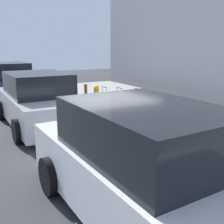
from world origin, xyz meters
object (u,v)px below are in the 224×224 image
object	(u,v)px
parked_car_navy_2	(9,82)
suitcase_maroon_4	(158,119)
suitcase_teal_1	(197,137)
parked_car_white_0	(145,169)
suitcase_black_3	(167,124)
parked_car_silver_1	(39,101)
suitcase_red_9	(112,105)
bollard_post	(86,94)
suitcase_red_2	(182,127)
fire_hydrant	(96,96)
suitcase_silver_6	(137,112)
suitcase_navy_7	(128,109)
suitcase_navy_0	(217,145)
suitcase_black_10	(105,103)
suitcase_teal_8	(120,106)
suitcase_olive_5	(146,115)

from	to	relation	value
parked_car_navy_2	suitcase_maroon_4	bearing A→B (deg)	-162.52
suitcase_teal_1	parked_car_navy_2	bearing A→B (deg)	14.39
parked_car_white_0	parked_car_navy_2	xyz separation A→B (m)	(10.80, -0.00, 0.00)
suitcase_maroon_4	parked_car_white_0	xyz separation A→B (m)	(-2.85, 2.50, 0.30)
suitcase_black_3	parked_car_silver_1	distance (m)	3.97
parked_car_white_0	parked_car_navy_2	world-z (taller)	parked_car_navy_2
suitcase_red_9	suitcase_maroon_4	bearing A→B (deg)	-178.78
bollard_post	parked_car_white_0	bearing A→B (deg)	162.18
suitcase_black_3	suitcase_red_2	bearing A→B (deg)	-174.99
suitcase_black_3	fire_hydrant	bearing A→B (deg)	-0.23
suitcase_red_9	parked_car_silver_1	world-z (taller)	parked_car_silver_1
suitcase_black_3	suitcase_red_9	distance (m)	2.90
suitcase_red_2	suitcase_silver_6	world-z (taller)	suitcase_silver_6
suitcase_silver_6	bollard_post	xyz separation A→B (m)	(3.35, 0.18, 0.03)
suitcase_navy_7	suitcase_red_9	world-z (taller)	suitcase_navy_7
parked_car_white_0	parked_car_navy_2	distance (m)	10.80
suitcase_navy_0	suitcase_black_10	world-z (taller)	suitcase_black_10
suitcase_navy_0	bollard_post	distance (m)	6.31
suitcase_teal_8	parked_car_silver_1	distance (m)	2.58
suitcase_olive_5	suitcase_navy_7	distance (m)	0.97
suitcase_navy_0	suitcase_black_10	size ratio (longest dim) A/B	0.93
suitcase_navy_7	suitcase_red_2	bearing A→B (deg)	179.84
suitcase_red_9	parked_car_navy_2	xyz separation A→B (m)	(5.52, 2.45, 0.36)
suitcase_black_3	suitcase_maroon_4	world-z (taller)	suitcase_maroon_4
suitcase_olive_5	parked_car_navy_2	size ratio (longest dim) A/B	0.18
suitcase_red_2	suitcase_red_9	size ratio (longest dim) A/B	1.61
suitcase_red_9	parked_car_navy_2	size ratio (longest dim) A/B	0.14
suitcase_navy_0	suitcase_red_2	world-z (taller)	suitcase_red_2
suitcase_black_3	suitcase_maroon_4	xyz separation A→B (m)	(0.47, -0.08, 0.00)
suitcase_navy_0	parked_car_white_0	world-z (taller)	parked_car_white_0
suitcase_silver_6	parked_car_white_0	size ratio (longest dim) A/B	0.24
bollard_post	suitcase_maroon_4	bearing A→B (deg)	-177.10
suitcase_navy_0	suitcase_black_3	bearing A→B (deg)	-0.35
suitcase_navy_0	suitcase_maroon_4	xyz separation A→B (m)	(2.04, -0.09, 0.06)
suitcase_navy_0	parked_car_silver_1	distance (m)	5.30
suitcase_navy_7	suitcase_black_10	size ratio (longest dim) A/B	1.04
suitcase_black_10	fire_hydrant	world-z (taller)	suitcase_black_10
bollard_post	suitcase_teal_1	bearing A→B (deg)	-178.66
suitcase_navy_0	bollard_post	bearing A→B (deg)	1.13
suitcase_navy_0	suitcase_black_10	bearing A→B (deg)	0.27
bollard_post	suitcase_olive_5	bearing A→B (deg)	-177.84
suitcase_navy_0	fire_hydrant	size ratio (longest dim) A/B	0.99
suitcase_olive_5	parked_car_navy_2	xyz separation A→B (m)	(7.51, 2.43, 0.27)
suitcase_silver_6	suitcase_teal_8	distance (m)	1.04
suitcase_black_3	parked_car_navy_2	world-z (taller)	parked_car_navy_2
bollard_post	suitcase_teal_8	bearing A→B (deg)	-175.54
suitcase_navy_0	suitcase_olive_5	bearing A→B (deg)	-0.45
suitcase_olive_5	fire_hydrant	size ratio (longest dim) A/B	0.96
suitcase_teal_8	suitcase_red_9	xyz separation A→B (m)	(0.48, 0.02, -0.08)
suitcase_black_3	suitcase_navy_0	bearing A→B (deg)	179.65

